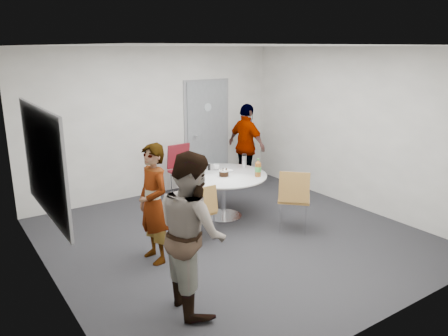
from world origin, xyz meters
TOP-DOWN VIEW (x-y plane):
  - floor at (0.00, 0.00)m, footprint 5.00×5.00m
  - ceiling at (0.00, 0.00)m, footprint 5.00×5.00m
  - wall_back at (0.00, 2.50)m, footprint 5.00×0.00m
  - wall_left at (-2.50, 0.00)m, footprint 0.00×5.00m
  - wall_right at (2.50, 0.00)m, footprint 0.00×5.00m
  - wall_front at (0.00, -2.50)m, footprint 5.00×0.00m
  - door at (1.10, 2.48)m, footprint 1.02×0.17m
  - whiteboard at (-2.46, 0.20)m, footprint 0.04×1.90m
  - table at (0.34, 0.73)m, footprint 1.38×1.38m
  - chair_near_left at (-0.47, 0.14)m, footprint 0.40×0.43m
  - chair_near_right at (0.84, -0.34)m, footprint 0.67×0.67m
  - chair_far at (0.25, 1.98)m, footprint 0.49×0.53m
  - person_main at (-1.26, -0.00)m, footprint 0.40×0.58m
  - person_left at (-1.37, -1.17)m, footprint 0.76×0.91m
  - person_right at (1.64, 1.89)m, footprint 0.50×1.00m

SIDE VIEW (x-z plane):
  - floor at x=0.00m, z-range 0.00..0.00m
  - chair_near_left at x=-0.47m, z-range 0.09..0.93m
  - chair_near_right at x=0.84m, z-range 0.11..1.07m
  - chair_far at x=0.25m, z-range 0.11..1.09m
  - table at x=0.34m, z-range 0.12..1.13m
  - person_main at x=-1.26m, z-range 0.00..1.55m
  - person_right at x=1.64m, z-range 0.00..1.64m
  - person_left at x=-1.37m, z-range 0.00..1.70m
  - door at x=1.10m, z-range -0.03..2.09m
  - wall_back at x=0.00m, z-range -1.15..3.85m
  - wall_left at x=-2.50m, z-range -1.15..3.85m
  - wall_right at x=2.50m, z-range -1.15..3.85m
  - wall_front at x=0.00m, z-range -1.15..3.85m
  - whiteboard at x=-2.46m, z-range 0.82..2.08m
  - ceiling at x=0.00m, z-range 2.70..2.70m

